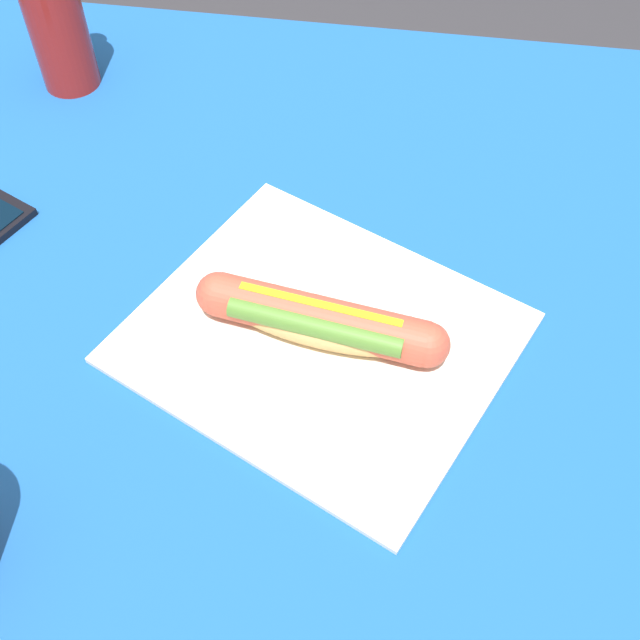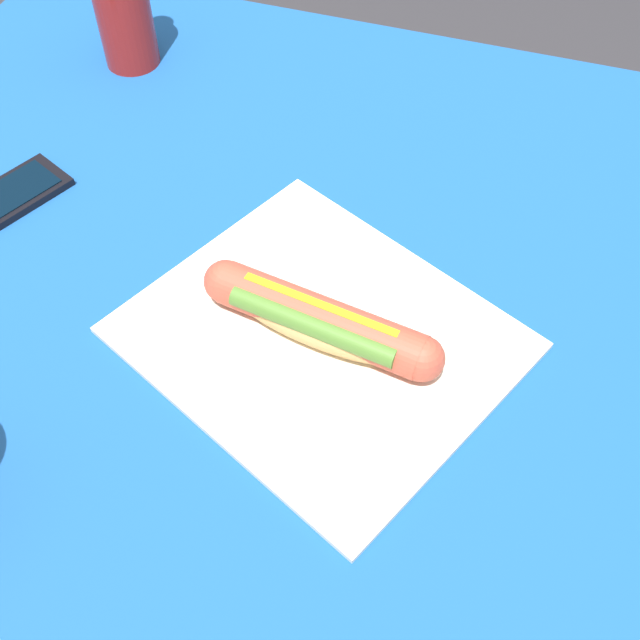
{
  "view_description": "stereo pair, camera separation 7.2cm",
  "coord_description": "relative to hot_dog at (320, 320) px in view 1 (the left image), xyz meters",
  "views": [
    {
      "loc": [
        -0.14,
        0.49,
        1.35
      ],
      "look_at": [
        -0.07,
        0.06,
        0.78
      ],
      "focal_mm": 44.28,
      "sensor_mm": 36.0,
      "label": 1
    },
    {
      "loc": [
        -0.21,
        0.48,
        1.35
      ],
      "look_at": [
        -0.07,
        0.06,
        0.78
      ],
      "focal_mm": 44.28,
      "sensor_mm": 36.0,
      "label": 2
    }
  ],
  "objects": [
    {
      "name": "soda_bottle",
      "position": [
        0.37,
        -0.35,
        0.07
      ],
      "size": [
        0.07,
        0.07,
        0.23
      ],
      "color": "maroon",
      "rests_on": "dining_table"
    },
    {
      "name": "paper_wrapper",
      "position": [
        -0.0,
        -0.0,
        -0.03
      ],
      "size": [
        0.42,
        0.4,
        0.01
      ],
      "primitive_type": "cube",
      "rotation": [
        0.0,
        0.0,
        -0.43
      ],
      "color": "silver",
      "rests_on": "dining_table"
    },
    {
      "name": "hot_dog",
      "position": [
        0.0,
        0.0,
        0.0
      ],
      "size": [
        0.24,
        0.08,
        0.05
      ],
      "color": "tan",
      "rests_on": "paper_wrapper"
    },
    {
      "name": "ground_plane",
      "position": [
        0.07,
        -0.06,
        -0.79
      ],
      "size": [
        6.0,
        6.0,
        0.0
      ],
      "primitive_type": "plane",
      "color": "#2D2D33",
      "rests_on": "ground"
    },
    {
      "name": "dining_table",
      "position": [
        0.07,
        -0.06,
        -0.17
      ],
      "size": [
        1.07,
        0.94,
        0.75
      ],
      "color": "brown",
      "rests_on": "ground"
    }
  ]
}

